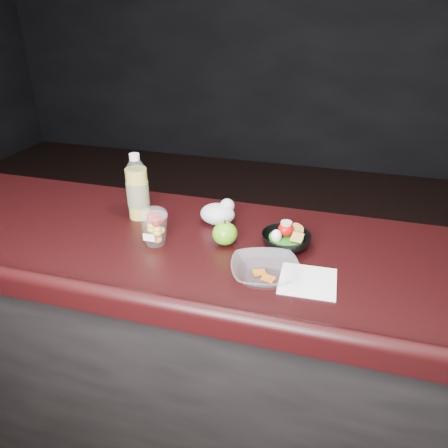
{
  "coord_description": "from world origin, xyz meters",
  "views": [
    {
      "loc": [
        0.48,
        -0.88,
        1.74
      ],
      "look_at": [
        0.13,
        0.31,
        1.1
      ],
      "focal_mm": 35.0,
      "sensor_mm": 36.0,
      "label": 1
    }
  ],
  "objects": [
    {
      "name": "lemonade_bottle",
      "position": [
        -0.22,
        0.43,
        1.12
      ],
      "size": [
        0.08,
        0.08,
        0.24
      ],
      "color": "gold",
      "rests_on": "counter"
    },
    {
      "name": "green_apple",
      "position": [
        0.13,
        0.32,
        1.06
      ],
      "size": [
        0.08,
        0.08,
        0.09
      ],
      "color": "#25890F",
      "rests_on": "counter"
    },
    {
      "name": "paper_napkin",
      "position": [
        0.42,
        0.18,
        1.02
      ],
      "size": [
        0.17,
        0.17,
        0.0
      ],
      "primitive_type": "cube",
      "rotation": [
        0.0,
        0.0,
        0.04
      ],
      "color": "white",
      "rests_on": "counter"
    },
    {
      "name": "fruit_cup",
      "position": [
        -0.09,
        0.26,
        1.09
      ],
      "size": [
        0.09,
        0.09,
        0.13
      ],
      "color": "white",
      "rests_on": "counter"
    },
    {
      "name": "plastic_bag",
      "position": [
        0.07,
        0.46,
        1.06
      ],
      "size": [
        0.12,
        0.1,
        0.09
      ],
      "color": "silver",
      "rests_on": "counter"
    },
    {
      "name": "snack_bowl",
      "position": [
        0.33,
        0.35,
        1.05
      ],
      "size": [
        0.17,
        0.17,
        0.09
      ],
      "rotation": [
        0.0,
        0.0,
        0.05
      ],
      "color": "black",
      "rests_on": "counter"
    },
    {
      "name": "takeout_bowl",
      "position": [
        0.3,
        0.16,
        1.04
      ],
      "size": [
        0.25,
        0.25,
        0.05
      ],
      "rotation": [
        0.0,
        0.0,
        0.28
      ],
      "color": "silver",
      "rests_on": "counter"
    },
    {
      "name": "counter",
      "position": [
        0.0,
        0.3,
        0.51
      ],
      "size": [
        4.06,
        0.71,
        1.02
      ],
      "color": "black",
      "rests_on": "ground"
    }
  ]
}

